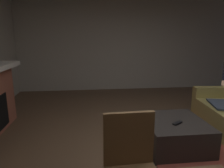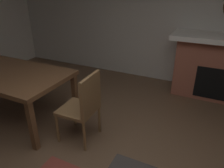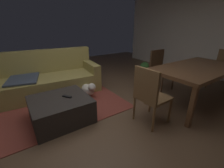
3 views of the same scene
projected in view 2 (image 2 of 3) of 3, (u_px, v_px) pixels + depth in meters
The scene contains 3 objects.
wall_back_fireplace_side at pixel (182, 16), 3.98m from camera, with size 8.34×0.12×2.70m, color beige.
dining_table at pixel (7, 76), 3.07m from camera, with size 1.83×1.00×0.74m.
dining_chair_west at pixel (84, 105), 2.61m from camera, with size 0.46×0.46×0.93m.
Camera 2 is at (-0.61, 1.20, 1.87)m, focal length 33.63 mm.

